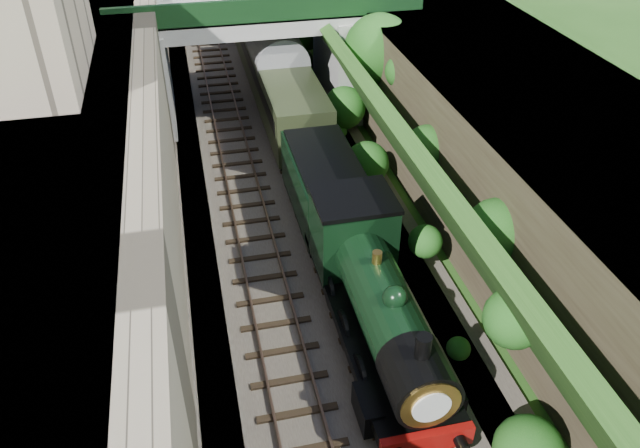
# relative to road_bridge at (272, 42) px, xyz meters

# --- Properties ---
(trackbed) EXTENTS (10.00, 90.00, 0.20)m
(trackbed) POSITION_rel_road_bridge_xyz_m (-0.94, -4.00, -3.98)
(trackbed) COLOR #473F38
(trackbed) RESTS_ON ground
(retaining_wall) EXTENTS (1.00, 90.00, 7.00)m
(retaining_wall) POSITION_rel_road_bridge_xyz_m (-6.44, -4.00, -0.58)
(retaining_wall) COLOR #756B56
(retaining_wall) RESTS_ON ground
(street_plateau_left) EXTENTS (6.00, 90.00, 7.00)m
(street_plateau_left) POSITION_rel_road_bridge_xyz_m (-9.94, -4.00, -0.58)
(street_plateau_left) COLOR #262628
(street_plateau_left) RESTS_ON ground
(street_plateau_right) EXTENTS (8.00, 90.00, 6.25)m
(street_plateau_right) POSITION_rel_road_bridge_xyz_m (8.56, -4.00, -0.95)
(street_plateau_right) COLOR #262628
(street_plateau_right) RESTS_ON ground
(embankment_slope) EXTENTS (4.65, 90.00, 6.59)m
(embankment_slope) POSITION_rel_road_bridge_xyz_m (4.02, -5.74, -1.38)
(embankment_slope) COLOR #1E4714
(embankment_slope) RESTS_ON ground
(track_left) EXTENTS (2.50, 90.00, 0.20)m
(track_left) POSITION_rel_road_bridge_xyz_m (-2.94, -4.00, -3.83)
(track_left) COLOR black
(track_left) RESTS_ON trackbed
(track_right) EXTENTS (2.50, 90.00, 0.20)m
(track_right) POSITION_rel_road_bridge_xyz_m (0.26, -4.00, -3.83)
(track_right) COLOR black
(track_right) RESTS_ON trackbed
(road_bridge) EXTENTS (16.00, 6.40, 7.25)m
(road_bridge) POSITION_rel_road_bridge_xyz_m (0.00, 0.00, 0.00)
(road_bridge) COLOR gray
(road_bridge) RESTS_ON ground
(building_near) EXTENTS (4.00, 8.00, 4.00)m
(building_near) POSITION_rel_road_bridge_xyz_m (-10.44, -10.00, 4.92)
(building_near) COLOR gray
(building_near) RESTS_ON street_plateau_left
(tree) EXTENTS (3.60, 3.80, 6.60)m
(tree) POSITION_rel_road_bridge_xyz_m (4.97, -4.20, 0.57)
(tree) COLOR black
(tree) RESTS_ON ground
(locomotive) EXTENTS (3.10, 10.23, 3.83)m
(locomotive) POSITION_rel_road_bridge_xyz_m (0.26, -19.34, -2.18)
(locomotive) COLOR black
(locomotive) RESTS_ON trackbed
(tender) EXTENTS (2.70, 6.00, 3.05)m
(tender) POSITION_rel_road_bridge_xyz_m (0.26, -11.97, -2.46)
(tender) COLOR black
(tender) RESTS_ON trackbed
(coach_front) EXTENTS (2.90, 18.00, 3.70)m
(coach_front) POSITION_rel_road_bridge_xyz_m (0.26, 0.63, -2.03)
(coach_front) COLOR black
(coach_front) RESTS_ON trackbed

